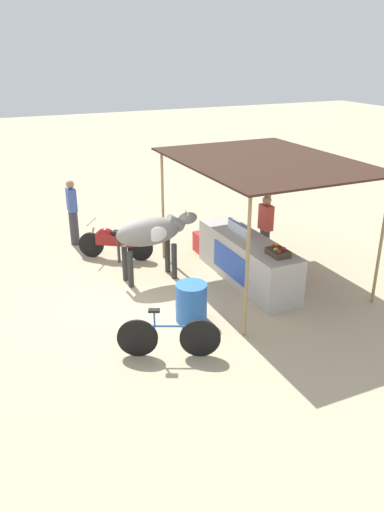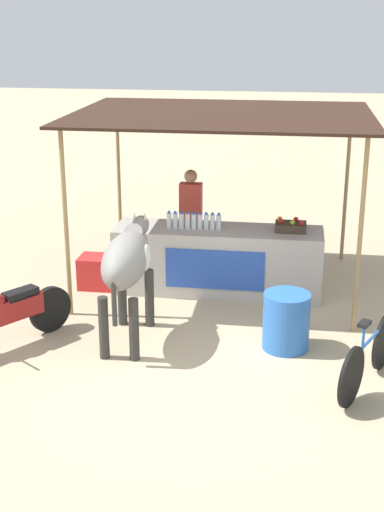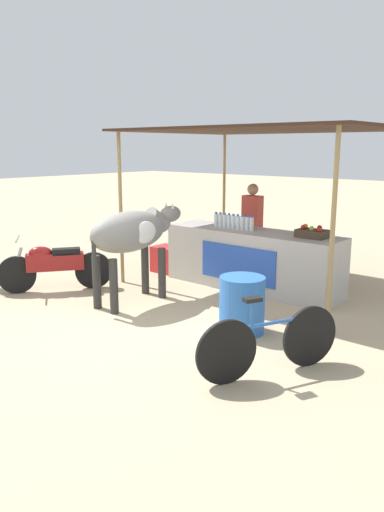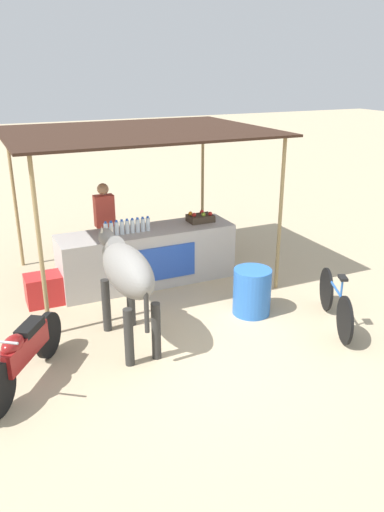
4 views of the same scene
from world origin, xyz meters
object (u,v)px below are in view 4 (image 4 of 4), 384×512
Objects in this scene: cooler_box at (45,289)px; motorcycle_parked at (24,352)px; stall_counter at (148,256)px; fruit_crate at (200,218)px; bicycle_leaning at (335,303)px; cow at (126,271)px; vendor_behind_counter at (105,228)px; water_barrel at (252,292)px.

cooler_box is 0.39× the size of motorcycle_parked.
stall_counter is 3.21m from motorcycle_parked.
fruit_crate is 0.73× the size of cooler_box.
cow is at bearing 164.45° from bicycle_leaning.
fruit_crate is at bearing 3.07° from cooler_box.
stall_counter is 0.98m from vendor_behind_counter.
stall_counter is 5.00× the size of cooler_box.
fruit_crate reaches higher than stall_counter.
cooler_box is 2.19m from motorcycle_parked.
bicycle_leaning is (0.91, -2.62, -0.68)m from fruit_crate.
water_barrel is (0.00, -1.81, -0.67)m from fruit_crate.
cooler_box is at bearing -145.73° from vendor_behind_counter.
vendor_behind_counter is at bearing 80.89° from cow.
vendor_behind_counter is at bearing 126.41° from bicycle_leaning.
stall_counter is 6.82× the size of fruit_crate.
fruit_crate is at bearing 109.12° from bicycle_leaning.
cow reaches higher than fruit_crate.
vendor_behind_counter reaches higher than water_barrel.
water_barrel is 2.06m from cow.
motorcycle_parked is at bearing -105.27° from cooler_box.
vendor_behind_counter is 3.49m from motorcycle_parked.
cooler_box is at bearing -176.93° from fruit_crate.
fruit_crate is 0.62× the size of water_barrel.
fruit_crate is 0.29× the size of motorcycle_parked.
water_barrel reaches higher than cooler_box.
stall_counter is at bearing -177.09° from fruit_crate.
fruit_crate is 2.90m from cooler_box.
cow is (-1.95, -1.83, 0.00)m from fruit_crate.
motorcycle_parked is (-0.57, -2.10, 0.19)m from cooler_box.
vendor_behind_counter reaches higher than cooler_box.
bicycle_leaning is (3.70, -2.47, 0.11)m from cooler_box.
stall_counter is at bearing 120.46° from water_barrel.
fruit_crate is at bearing -24.46° from vendor_behind_counter.
cow reaches higher than stall_counter.
cooler_box is (-2.79, -0.15, -0.79)m from fruit_crate.
cow reaches higher than motorcycle_parked.
cooler_box is 0.39× the size of bicycle_leaning.
vendor_behind_counter is 2.31× the size of water_barrel.
stall_counter reaches higher than water_barrel.
cooler_box is at bearing 149.30° from water_barrel.
cooler_box is at bearing 116.69° from cow.
fruit_crate is 1.70m from vendor_behind_counter.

